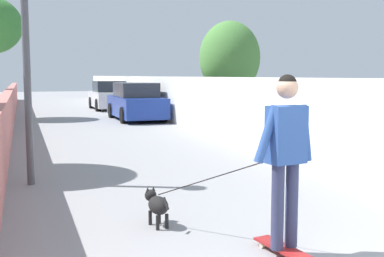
% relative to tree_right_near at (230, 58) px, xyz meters
% --- Properties ---
extents(ground_plane, '(80.00, 80.00, 0.00)m').
position_rel_tree_right_near_xyz_m(ground_plane, '(1.00, 4.47, -2.45)').
color(ground_plane, gray).
extents(wall_left, '(48.00, 0.30, 1.28)m').
position_rel_tree_right_near_xyz_m(wall_left, '(-1.00, 7.51, -1.81)').
color(wall_left, '#CC726B').
rests_on(wall_left, ground).
extents(fence_right, '(48.00, 0.30, 1.80)m').
position_rel_tree_right_near_xyz_m(fence_right, '(-1.00, 1.44, -1.55)').
color(fence_right, white).
rests_on(fence_right, ground).
extents(tree_right_near, '(2.18, 2.18, 3.77)m').
position_rel_tree_right_near_xyz_m(tree_right_near, '(0.00, 0.00, 0.00)').
color(tree_right_near, '#473523').
rests_on(tree_right_near, ground).
extents(lamp_post, '(0.36, 0.36, 3.87)m').
position_rel_tree_right_near_xyz_m(lamp_post, '(-7.30, 6.96, 0.24)').
color(lamp_post, '#4C4C51').
rests_on(lamp_post, ground).
extents(skateboard, '(0.82, 0.31, 0.08)m').
position_rel_tree_right_near_xyz_m(skateboard, '(-11.58, 4.57, -2.38)').
color(skateboard, maroon).
rests_on(skateboard, ground).
extents(person_skateboarder, '(0.27, 0.72, 1.77)m').
position_rel_tree_right_near_xyz_m(person_skateboarder, '(-11.58, 4.57, -1.32)').
color(person_skateboarder, '#333859').
rests_on(person_skateboarder, skateboard).
extents(dog, '(1.66, 1.10, 1.06)m').
position_rel_tree_right_near_xyz_m(dog, '(-10.21, 5.53, -2.18)').
color(dog, black).
rests_on(dog, ground).
extents(car_near, '(4.23, 1.80, 1.54)m').
position_rel_tree_right_near_xyz_m(car_near, '(3.69, 2.59, -1.74)').
color(car_near, navy).
rests_on(car_near, ground).
extents(car_far, '(3.86, 1.80, 1.54)m').
position_rel_tree_right_near_xyz_m(car_far, '(10.13, 2.59, -1.74)').
color(car_far, silver).
rests_on(car_far, ground).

